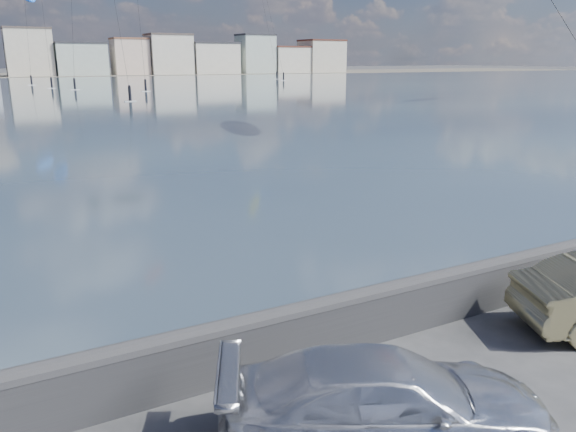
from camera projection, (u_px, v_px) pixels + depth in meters
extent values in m
cube|color=#2F3B53|center=(7.00, 93.00, 84.65)|extent=(500.00, 177.00, 0.00)
cube|color=#28282B|center=(272.00, 344.00, 9.30)|extent=(400.00, 0.35, 0.90)
cylinder|color=#28282B|center=(272.00, 319.00, 9.18)|extent=(400.00, 0.36, 0.36)
cube|color=beige|center=(29.00, 53.00, 167.92)|extent=(13.00, 10.00, 13.50)
cube|color=#4C423D|center=(26.00, 28.00, 166.02)|extent=(13.26, 10.20, 0.60)
cube|color=#B7C6BC|center=(80.00, 60.00, 175.10)|extent=(15.00, 12.00, 9.50)
cube|color=#2D2D33|center=(79.00, 43.00, 173.73)|extent=(15.30, 12.24, 0.60)
cube|color=beige|center=(130.00, 57.00, 181.99)|extent=(11.00, 9.00, 11.00)
cube|color=brown|center=(129.00, 39.00, 180.42)|extent=(11.22, 9.18, 0.60)
cube|color=beige|center=(169.00, 55.00, 187.73)|extent=(14.00, 11.00, 12.50)
cube|color=#4C423D|center=(168.00, 35.00, 185.97)|extent=(14.28, 11.22, 0.60)
cube|color=silver|center=(213.00, 59.00, 195.16)|extent=(16.00, 12.00, 10.00)
cube|color=#2D2D33|center=(212.00, 43.00, 193.73)|extent=(16.32, 12.24, 0.60)
cube|color=#B7C6BC|center=(256.00, 55.00, 202.31)|extent=(12.00, 10.00, 13.00)
cube|color=#2D2D33|center=(255.00, 35.00, 200.47)|extent=(12.24, 10.20, 0.60)
cube|color=silver|center=(288.00, 60.00, 209.03)|extent=(14.00, 11.00, 9.00)
cube|color=#562D23|center=(288.00, 47.00, 207.73)|extent=(14.28, 11.22, 0.60)
cube|color=beige|center=(322.00, 57.00, 215.32)|extent=(15.00, 12.00, 11.50)
cube|color=#562D23|center=(322.00, 40.00, 213.69)|extent=(15.30, 12.24, 0.60)
imported|color=silver|center=(387.00, 403.00, 7.38)|extent=(4.79, 3.49, 1.29)
cube|color=white|center=(130.00, 101.00, 68.20)|extent=(1.40, 0.42, 0.08)
cylinder|color=black|center=(130.00, 94.00, 67.96)|extent=(0.36, 0.36, 1.70)
sphere|color=black|center=(129.00, 86.00, 67.72)|extent=(0.28, 0.28, 0.28)
cylinder|color=black|center=(120.00, 34.00, 71.14)|extent=(1.30, 11.36, 13.53)
cube|color=white|center=(75.00, 90.00, 93.95)|extent=(1.40, 0.42, 0.08)
cylinder|color=black|center=(75.00, 84.00, 93.70)|extent=(0.36, 0.36, 1.70)
sphere|color=black|center=(74.00, 79.00, 93.46)|extent=(0.28, 0.28, 0.28)
cylinder|color=black|center=(72.00, 19.00, 94.95)|extent=(2.50, 8.40, 20.51)
cube|color=white|center=(146.00, 91.00, 89.38)|extent=(1.40, 0.42, 0.08)
cylinder|color=black|center=(146.00, 85.00, 89.14)|extent=(0.36, 0.36, 1.70)
sphere|color=black|center=(145.00, 80.00, 88.89)|extent=(0.28, 0.28, 0.28)
cube|color=white|center=(277.00, 79.00, 143.99)|extent=(1.40, 0.42, 0.08)
cylinder|color=black|center=(277.00, 75.00, 143.75)|extent=(0.36, 0.36, 1.70)
sphere|color=black|center=(277.00, 72.00, 143.50)|extent=(0.28, 0.28, 0.28)
cylinder|color=black|center=(263.00, 4.00, 144.35)|extent=(0.95, 13.30, 34.95)
cube|color=white|center=(52.00, 88.00, 98.87)|extent=(1.40, 0.42, 0.08)
cylinder|color=black|center=(52.00, 83.00, 98.63)|extent=(0.36, 0.36, 1.70)
sphere|color=black|center=(51.00, 78.00, 98.39)|extent=(0.28, 0.28, 0.28)
cylinder|color=black|center=(46.00, 34.00, 102.53)|extent=(1.38, 13.92, 16.32)
cube|color=white|center=(284.00, 80.00, 134.29)|extent=(1.40, 0.42, 0.08)
cylinder|color=black|center=(284.00, 77.00, 134.05)|extent=(0.36, 0.36, 1.70)
sphere|color=black|center=(284.00, 73.00, 133.80)|extent=(0.28, 0.28, 0.28)
cylinder|color=black|center=(269.00, 11.00, 136.55)|extent=(0.48, 15.46, 29.95)
cube|color=white|center=(32.00, 85.00, 110.77)|extent=(1.40, 0.42, 0.08)
cylinder|color=black|center=(31.00, 80.00, 110.52)|extent=(0.36, 0.36, 1.70)
sphere|color=black|center=(31.00, 76.00, 110.28)|extent=(0.28, 0.28, 0.28)
cylinder|color=black|center=(27.00, 35.00, 114.81)|extent=(1.77, 14.86, 17.08)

